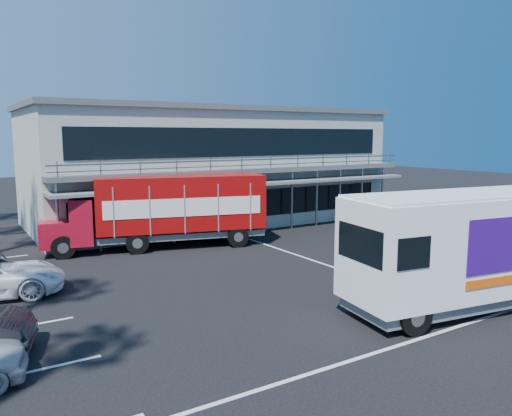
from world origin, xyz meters
TOP-DOWN VIEW (x-y plane):
  - ground at (0.00, 0.00)m, footprint 120.00×120.00m
  - building at (3.00, 14.94)m, footprint 22.40×12.00m
  - red_truck at (-2.52, 8.58)m, footprint 10.97×5.09m
  - white_van at (1.99, -5.00)m, footprint 8.04×3.80m

SIDE VIEW (x-z plane):
  - ground at x=0.00m, z-range 0.00..0.00m
  - red_truck at x=-2.52m, z-range 0.18..3.78m
  - white_van at x=1.99m, z-range 0.12..3.89m
  - building at x=3.00m, z-range 0.01..7.31m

